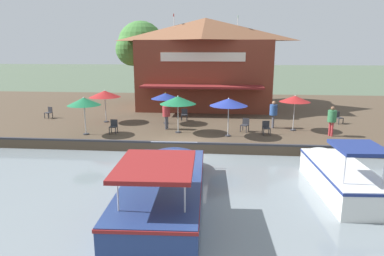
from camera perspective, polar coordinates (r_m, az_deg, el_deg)
The scene contains 23 objects.
ground_plane at distance 19.24m, azimuth -1.16°, elevation -4.43°, with size 220.00×220.00×0.00m, color #4C5B47.
quay_deck at distance 29.81m, azimuth 1.24°, elevation 2.47°, with size 22.00×56.00×0.60m, color #4C3D2D.
quay_edge_fender at distance 19.15m, azimuth -1.13°, elevation -2.48°, with size 0.20×50.40×0.10m, color #2D2D33.
waterfront_restaurant at distance 31.35m, azimuth 2.22°, elevation 10.87°, with size 9.53×11.76×8.20m.
patio_umbrella_mid_patio_right at distance 24.11m, azimuth -4.46°, elevation 5.35°, with size 2.02×2.02×2.20m.
patio_umbrella_far_corner at distance 21.81m, azimuth -17.59°, elevation 4.24°, with size 2.01×2.01×2.34m.
patio_umbrella_mid_patio_left at distance 25.23m, azimuth -14.34°, elevation 5.53°, with size 2.21×2.21×2.32m.
patio_umbrella_back_row at distance 20.51m, azimuth 6.12°, elevation 4.31°, with size 2.27×2.27×2.35m.
patio_umbrella_by_entrance at distance 22.83m, azimuth 16.79°, elevation 4.67°, with size 1.94×1.94×2.31m.
patio_umbrella_near_quay_edge at distance 21.29m, azimuth -2.37°, elevation 4.66°, with size 2.26×2.26×2.36m.
cafe_chair_under_first_umbrella at distance 22.12m, azimuth 8.83°, elevation 0.63°, with size 0.58×0.58×0.85m.
cafe_chair_beside_entrance at distance 25.28m, azimuth -1.28°, elevation 2.34°, with size 0.45×0.45×0.85m.
cafe_chair_mid_patio at distance 28.34m, azimuth -22.73°, elevation 2.49°, with size 0.57×0.57×0.85m.
cafe_chair_facing_river at distance 26.33m, azimuth 23.20°, elevation 1.71°, with size 0.60×0.60×0.85m.
cafe_chair_back_row_seat at distance 21.54m, azimuth 12.26°, elevation 0.14°, with size 0.48×0.48×0.85m.
cafe_chair_far_corner_seat at distance 22.00m, azimuth -12.94°, elevation 0.38°, with size 0.45×0.45×0.85m.
person_near_entrance at distance 22.47m, azimuth -4.30°, elevation 2.62°, with size 0.50×0.50×1.77m.
person_at_quay_edge at distance 22.25m, azimuth 22.30°, elevation 1.66°, with size 0.52×0.52×1.82m.
person_mid_patio at distance 23.36m, azimuth 13.43°, elevation 2.78°, with size 0.51×0.51×1.82m.
motorboat_outer_channel at distance 13.82m, azimuth -4.34°, elevation -8.78°, with size 8.91×3.21×2.16m.
motorboat_nearest_quay at distance 15.71m, azimuth 22.94°, elevation -6.90°, with size 6.19×2.24×2.30m.
tree_behind_restaurant at distance 35.18m, azimuth -8.84°, elevation 13.39°, with size 4.80×4.57×7.88m.
tree_upstream_bank at distance 35.00m, azimuth 8.23°, elevation 12.55°, with size 4.43×4.22×7.17m.
Camera 1 is at (18.23, 2.10, 5.79)m, focal length 32.00 mm.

